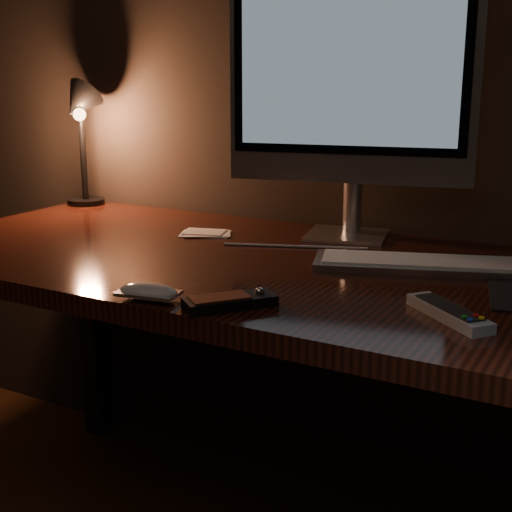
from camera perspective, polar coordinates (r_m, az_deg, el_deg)
The scene contains 9 objects.
desk at distance 1.60m, azimuth 0.80°, elevation -4.03°, with size 1.60×0.75×0.75m.
monitor at distance 1.67m, azimuth 7.59°, elevation 13.36°, with size 0.56×0.20×0.59m.
keyboard at distance 1.47m, azimuth 14.05°, elevation -0.62°, with size 0.48×0.13×0.02m, color silver.
mouse at distance 1.24m, azimuth -8.60°, elevation -3.02°, with size 0.11×0.06×0.02m, color white.
media_remote at distance 1.19m, azimuth -2.11°, elevation -3.64°, with size 0.14×0.16×0.03m.
tv_remote at distance 1.18m, azimuth 15.17°, elevation -4.38°, with size 0.16×0.15×0.02m.
papers at distance 1.73m, azimuth -4.07°, elevation 1.84°, with size 0.12×0.08×0.01m, color white.
desk_lamp at distance 2.12m, azimuth -13.92°, elevation 10.45°, with size 0.17×0.19×0.37m.
cable at distance 1.54m, azimuth 8.54°, elevation 0.09°, with size 0.01×0.01×0.62m, color white.
Camera 1 is at (0.72, 0.58, 1.13)m, focal length 50.00 mm.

